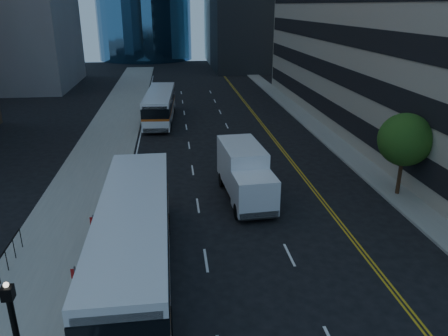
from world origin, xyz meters
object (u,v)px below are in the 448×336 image
Objects in this scene: bus_rear at (160,105)px; street_tree at (405,140)px; box_truck at (245,173)px; bus_front at (135,237)px.

street_tree is at bearing -50.91° from bus_rear.
street_tree is at bearing -7.82° from box_truck.
street_tree is 0.38× the size of bus_front.
box_truck is (5.44, -20.18, 0.06)m from bus_rear.
bus_front reaches higher than box_truck.
street_tree is 9.80m from box_truck.
bus_rear is at bearing 125.80° from street_tree.
bus_front is 27.62m from bus_rear.
street_tree is 17.10m from bus_front.
bus_front is 9.56m from box_truck.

